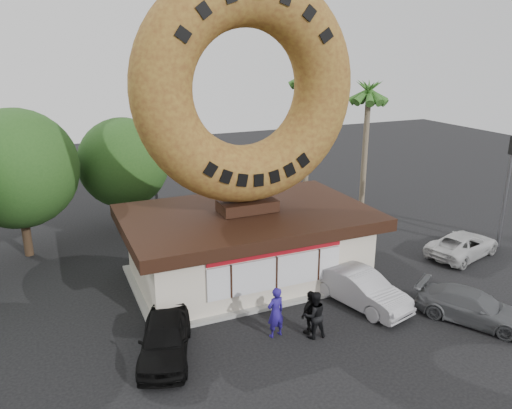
{
  "coord_description": "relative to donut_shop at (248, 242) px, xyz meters",
  "views": [
    {
      "loc": [
        -8.27,
        -13.89,
        10.47
      ],
      "look_at": [
        -0.44,
        4.0,
        4.25
      ],
      "focal_mm": 35.0,
      "sensor_mm": 36.0,
      "label": 1
    }
  ],
  "objects": [
    {
      "name": "ground",
      "position": [
        0.0,
        -5.98,
        -1.77
      ],
      "size": [
        90.0,
        90.0,
        0.0
      ],
      "primitive_type": "plane",
      "color": "black",
      "rests_on": "ground"
    },
    {
      "name": "donut_shop",
      "position": [
        0.0,
        0.0,
        0.0
      ],
      "size": [
        11.2,
        7.2,
        3.8
      ],
      "color": "beige",
      "rests_on": "ground"
    },
    {
      "name": "giant_donut",
      "position": [
        0.0,
        0.02,
        6.99
      ],
      "size": [
        9.91,
        2.53,
        9.91
      ],
      "primitive_type": "torus",
      "rotation": [
        1.57,
        0.0,
        0.0
      ],
      "color": "olive",
      "rests_on": "donut_shop"
    },
    {
      "name": "tree_west",
      "position": [
        -9.5,
        7.02,
        2.87
      ],
      "size": [
        6.0,
        6.0,
        7.65
      ],
      "color": "#473321",
      "rests_on": "ground"
    },
    {
      "name": "tree_mid",
      "position": [
        -4.0,
        9.02,
        2.25
      ],
      "size": [
        5.2,
        5.2,
        6.63
      ],
      "color": "#473321",
      "rests_on": "ground"
    },
    {
      "name": "palm_near",
      "position": [
        7.5,
        8.02,
        6.65
      ],
      "size": [
        2.6,
        2.6,
        9.75
      ],
      "color": "#726651",
      "rests_on": "ground"
    },
    {
      "name": "palm_far",
      "position": [
        11.0,
        6.52,
        5.72
      ],
      "size": [
        2.6,
        2.6,
        8.75
      ],
      "color": "#726651",
      "rests_on": "ground"
    },
    {
      "name": "street_lamp",
      "position": [
        -1.86,
        10.02,
        2.72
      ],
      "size": [
        2.11,
        0.2,
        8.0
      ],
      "color": "#59595E",
      "rests_on": "ground"
    },
    {
      "name": "traffic_signal",
      "position": [
        14.0,
        -1.99,
        2.1
      ],
      "size": [
        0.3,
        0.38,
        6.07
      ],
      "color": "#59595E",
      "rests_on": "ground"
    },
    {
      "name": "person_left",
      "position": [
        -0.99,
        -5.07,
        -0.77
      ],
      "size": [
        0.8,
        0.6,
        2.0
      ],
      "primitive_type": "imported",
      "rotation": [
        0.0,
        0.0,
        3.32
      ],
      "color": "navy",
      "rests_on": "ground"
    },
    {
      "name": "person_center",
      "position": [
        0.3,
        -5.7,
        -0.84
      ],
      "size": [
        0.95,
        0.76,
        1.86
      ],
      "primitive_type": "imported",
      "rotation": [
        0.0,
        0.0,
        3.07
      ],
      "color": "black",
      "rests_on": "ground"
    },
    {
      "name": "person_right",
      "position": [
        0.31,
        -5.42,
        -0.88
      ],
      "size": [
        1.12,
        0.8,
        1.77
      ],
      "primitive_type": "imported",
      "rotation": [
        0.0,
        0.0,
        3.54
      ],
      "color": "black",
      "rests_on": "ground"
    },
    {
      "name": "car_black",
      "position": [
        -5.1,
        -4.66,
        -1.05
      ],
      "size": [
        2.93,
        4.51,
        1.43
      ],
      "primitive_type": "imported",
      "rotation": [
        0.0,
        0.0,
        -0.32
      ],
      "color": "black",
      "rests_on": "ground"
    },
    {
      "name": "car_silver",
      "position": [
        3.33,
        -4.31,
        -1.02
      ],
      "size": [
        2.66,
        4.76,
        1.49
      ],
      "primitive_type": "imported",
      "rotation": [
        0.0,
        0.0,
        0.25
      ],
      "color": "#A09EA3",
      "rests_on": "ground"
    },
    {
      "name": "car_grey",
      "position": [
        6.63,
        -7.22,
        -1.14
      ],
      "size": [
        3.77,
        4.63,
        1.26
      ],
      "primitive_type": "imported",
      "rotation": [
        0.0,
        0.0,
        0.55
      ],
      "color": "#5A5C5F",
      "rests_on": "ground"
    },
    {
      "name": "car_white",
      "position": [
        11.21,
        -2.17,
        -1.14
      ],
      "size": [
        4.89,
        3.19,
        1.25
      ],
      "primitive_type": "imported",
      "rotation": [
        0.0,
        0.0,
        1.84
      ],
      "color": "#BDBDBD",
      "rests_on": "ground"
    }
  ]
}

